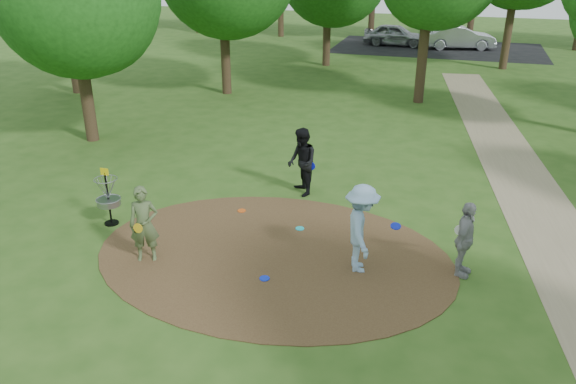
# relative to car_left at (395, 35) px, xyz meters

# --- Properties ---
(ground) EXTENTS (100.00, 100.00, 0.00)m
(ground) POSITION_rel_car_left_xyz_m (0.98, -30.26, -0.75)
(ground) COLOR #2D5119
(ground) RESTS_ON ground
(dirt_clearing) EXTENTS (8.40, 8.40, 0.02)m
(dirt_clearing) POSITION_rel_car_left_xyz_m (0.98, -30.26, -0.74)
(dirt_clearing) COLOR #47301C
(dirt_clearing) RESTS_ON ground
(footpath) EXTENTS (7.55, 39.89, 0.01)m
(footpath) POSITION_rel_car_left_xyz_m (7.48, -28.26, -0.74)
(footpath) COLOR #8C7A5B
(footpath) RESTS_ON ground
(parking_lot) EXTENTS (14.00, 8.00, 0.01)m
(parking_lot) POSITION_rel_car_left_xyz_m (2.98, -0.26, -0.74)
(parking_lot) COLOR black
(parking_lot) RESTS_ON ground
(player_observer_with_disc) EXTENTS (0.77, 0.65, 1.80)m
(player_observer_with_disc) POSITION_rel_car_left_xyz_m (-1.71, -31.27, 0.15)
(player_observer_with_disc) COLOR #4C5F37
(player_observer_with_disc) RESTS_ON ground
(player_throwing_with_disc) EXTENTS (1.39, 1.46, 2.02)m
(player_throwing_with_disc) POSITION_rel_car_left_xyz_m (3.01, -30.27, 0.26)
(player_throwing_with_disc) COLOR #91B4D8
(player_throwing_with_disc) RESTS_ON ground
(player_walking_with_disc) EXTENTS (1.14, 1.20, 1.96)m
(player_walking_with_disc) POSITION_rel_car_left_xyz_m (0.67, -26.69, 0.23)
(player_walking_with_disc) COLOR black
(player_walking_with_disc) RESTS_ON ground
(player_waiting_with_disc) EXTENTS (0.62, 1.08, 1.72)m
(player_waiting_with_disc) POSITION_rel_car_left_xyz_m (5.16, -29.84, 0.12)
(player_waiting_with_disc) COLOR gray
(player_waiting_with_disc) RESTS_ON ground
(disc_ground_cyan) EXTENTS (0.22, 0.22, 0.02)m
(disc_ground_cyan) POSITION_rel_car_left_xyz_m (1.23, -28.84, -0.72)
(disc_ground_cyan) COLOR #1AC8D4
(disc_ground_cyan) RESTS_ON dirt_clearing
(disc_ground_blue) EXTENTS (0.22, 0.22, 0.02)m
(disc_ground_blue) POSITION_rel_car_left_xyz_m (1.13, -31.29, -0.72)
(disc_ground_blue) COLOR #0D2AE9
(disc_ground_blue) RESTS_ON dirt_clearing
(disc_ground_red) EXTENTS (0.22, 0.22, 0.02)m
(disc_ground_red) POSITION_rel_car_left_xyz_m (-0.56, -28.30, -0.72)
(disc_ground_red) COLOR #E45416
(disc_ground_red) RESTS_ON dirt_clearing
(car_left) EXTENTS (4.45, 1.93, 1.49)m
(car_left) POSITION_rel_car_left_xyz_m (0.00, 0.00, 0.00)
(car_left) COLOR #93959A
(car_left) RESTS_ON ground
(car_right) EXTENTS (4.92, 2.65, 1.54)m
(car_right) POSITION_rel_car_left_xyz_m (4.36, -0.13, 0.02)
(car_right) COLOR #B3B5BB
(car_right) RESTS_ON ground
(disc_golf_basket) EXTENTS (0.63, 0.63, 1.54)m
(disc_golf_basket) POSITION_rel_car_left_xyz_m (-3.52, -29.96, 0.13)
(disc_golf_basket) COLOR black
(disc_golf_basket) RESTS_ON ground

